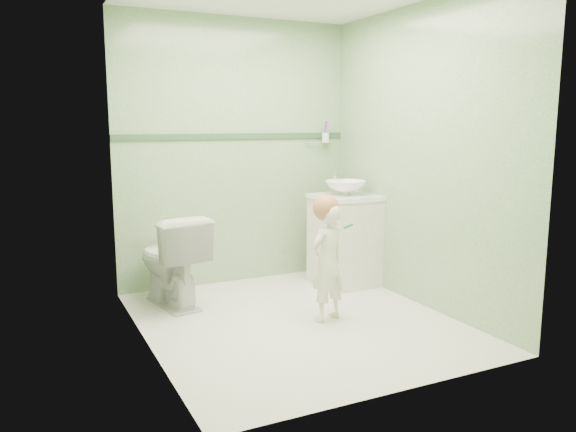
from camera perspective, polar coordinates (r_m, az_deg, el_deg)
ground at (r=4.32m, az=0.88°, el=-10.55°), size 2.50×2.50×0.00m
room_shell at (r=4.07m, az=0.92°, el=5.53°), size 2.50×2.54×2.40m
trim_stripe at (r=5.20m, az=-5.28°, el=7.99°), size 2.20×0.02×0.05m
vanity at (r=5.20m, az=5.71°, el=-2.58°), size 0.52×0.50×0.80m
counter at (r=5.13m, az=5.79°, el=1.91°), size 0.54×0.52×0.04m
basin at (r=5.12m, az=5.80°, el=2.84°), size 0.37×0.37×0.13m
faucet at (r=5.27m, az=4.76°, el=3.92°), size 0.03×0.13×0.18m
cup_holder at (r=5.53m, az=3.72°, el=7.91°), size 0.26×0.07×0.21m
toilet at (r=4.69m, az=-11.71°, el=-4.33°), size 0.54×0.80×0.75m
toddler at (r=4.24m, az=3.96°, el=-4.71°), size 0.37×0.30×0.89m
hair_cap at (r=4.18m, az=3.85°, el=0.80°), size 0.20×0.20×0.20m
teal_toothbrush at (r=4.15m, az=5.96°, el=-0.98°), size 0.10×0.14×0.08m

